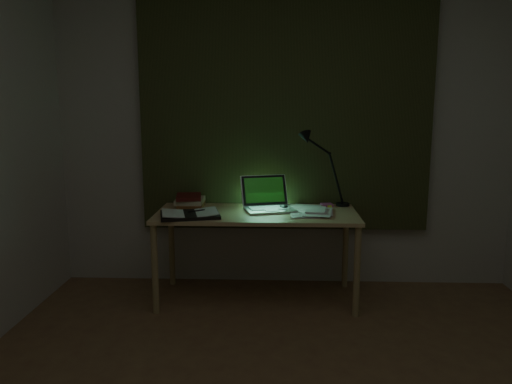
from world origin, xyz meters
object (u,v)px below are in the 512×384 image
open_textbook (190,214)px  desk_lamp (344,170)px  desk (257,256)px  laptop (270,194)px  book_stack (190,200)px  loose_papers (309,211)px

open_textbook → desk_lamp: bearing=6.5°
desk → laptop: 0.46m
book_stack → loose_papers: 0.89m
laptop → open_textbook: 0.59m
desk → book_stack: size_ratio=5.94×
laptop → desk_lamp: bearing=4.4°
desk_lamp → desk: bearing=-160.6°
desk_lamp → book_stack: bearing=-178.0°
desk → desk_lamp: size_ratio=2.61×
book_stack → desk: bearing=-18.8°
desk_lamp → laptop: bearing=-161.7°
open_textbook → loose_papers: size_ratio=1.18×
laptop → open_textbook: bearing=-175.7°
book_stack → laptop: bearing=-11.7°
laptop → open_textbook: size_ratio=0.98×
desk → book_stack: 0.65m
desk → laptop: bearing=27.3°
laptop → book_stack: size_ratio=1.62×
desk_lamp → open_textbook: bearing=-161.8°
desk → loose_papers: loose_papers is taller
open_textbook → desk_lamp: desk_lamp is taller
open_textbook → book_stack: (-0.05, 0.32, 0.03)m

